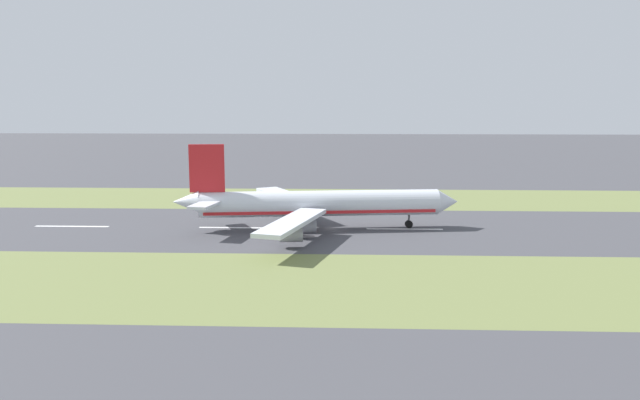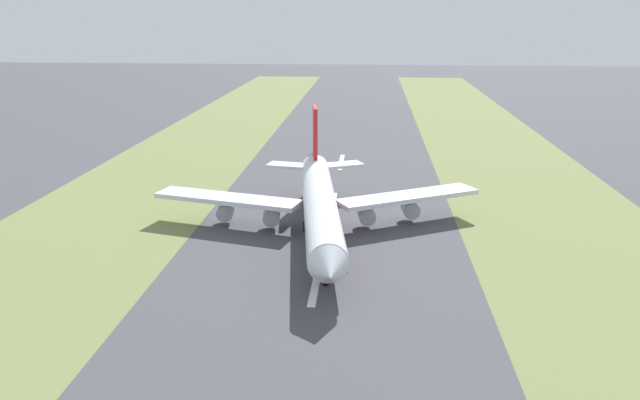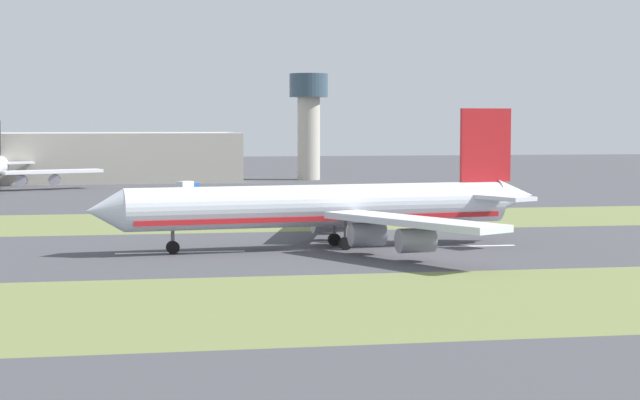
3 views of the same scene
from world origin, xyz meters
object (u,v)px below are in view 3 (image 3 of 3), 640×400
(control_tower, at_px, (309,114))
(airplane_main_jet, at_px, (333,206))
(terminal_building, at_px, (72,157))
(service_truck, at_px, (188,187))

(control_tower, bearing_deg, airplane_main_jet, 171.62)
(terminal_building, distance_m, service_truck, 67.22)
(terminal_building, bearing_deg, service_truck, -151.77)
(airplane_main_jet, distance_m, service_truck, 122.60)
(control_tower, relative_size, service_truck, 5.54)
(airplane_main_jet, bearing_deg, service_truck, 6.75)
(control_tower, height_order, service_truck, control_tower)
(airplane_main_jet, distance_m, control_tower, 180.70)
(control_tower, distance_m, service_truck, 72.08)
(airplane_main_jet, height_order, terminal_building, airplane_main_jet)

